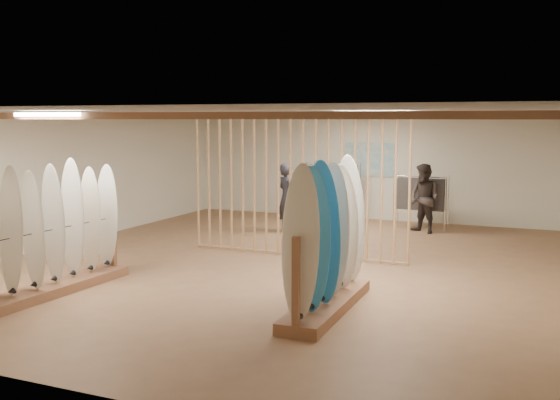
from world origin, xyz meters
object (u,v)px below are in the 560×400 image
at_px(clothing_rack_b, 421,194).
at_px(shopper_a, 287,193).
at_px(shopper_b, 424,194).
at_px(rack_right, 327,260).
at_px(rack_left, 54,249).
at_px(clothing_rack_a, 331,183).

xyz_separation_m(clothing_rack_b, shopper_a, (-2.87, -1.53, 0.06)).
height_order(clothing_rack_b, shopper_b, shopper_b).
xyz_separation_m(clothing_rack_b, shopper_b, (0.16, -0.44, 0.06)).
xyz_separation_m(rack_right, clothing_rack_b, (-0.16, 7.26, 0.15)).
bearing_deg(rack_left, clothing_rack_b, 65.59).
height_order(rack_left, shopper_b, rack_left).
distance_m(rack_right, shopper_a, 6.48).
bearing_deg(clothing_rack_a, shopper_a, -111.75).
relative_size(rack_left, shopper_a, 1.54).
xyz_separation_m(rack_left, shopper_b, (4.17, 7.60, 0.24)).
relative_size(rack_right, clothing_rack_a, 1.71).
bearing_deg(rack_left, shopper_a, 82.19).
relative_size(clothing_rack_a, shopper_b, 0.83).
relative_size(clothing_rack_b, shopper_a, 0.72).
bearing_deg(rack_left, shopper_b, 63.32).
bearing_deg(shopper_b, shopper_a, -129.39).
distance_m(clothing_rack_a, shopper_a, 1.94).
distance_m(clothing_rack_b, shopper_b, 0.47).
height_order(rack_right, clothing_rack_b, rack_right).
relative_size(rack_left, rack_right, 1.09).
distance_m(rack_right, shopper_b, 6.82).
bearing_deg(rack_right, shopper_b, 88.28).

